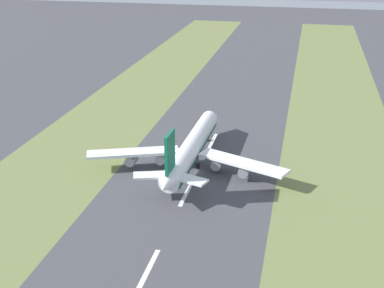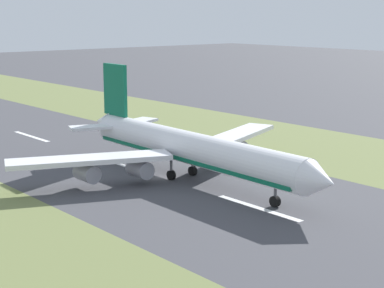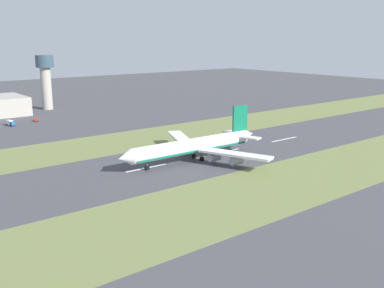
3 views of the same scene
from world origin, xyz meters
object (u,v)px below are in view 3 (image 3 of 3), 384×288
Objects in this scene: service_truck at (10,123)px; apron_car at (36,120)px; airplane_main_jet at (196,146)px; control_tower at (46,76)px.

service_truck reaches higher than apron_car.
airplane_main_jet reaches higher than service_truck.
airplane_main_jet is at bearing -163.40° from service_truck.
service_truck is at bearing 139.39° from control_tower.
control_tower reaches higher than service_truck.
control_tower is 63.79m from service_truck.
service_truck is at bearing 105.86° from apron_car.
airplane_main_jet is 10.55× the size of service_truck.
control_tower is at bearing -40.61° from service_truck.
control_tower is 51.89m from apron_car.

